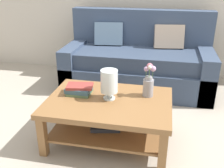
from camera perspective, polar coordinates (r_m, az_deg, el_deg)
ground_plane at (r=2.98m, az=2.77°, el=-7.98°), size 10.00×10.00×0.00m
couch at (r=3.72m, az=5.65°, el=4.71°), size 2.00×0.90×1.06m
coffee_table at (r=2.52m, az=-0.73°, el=-5.95°), size 1.17×0.82×0.44m
book_stack_main at (r=2.59m, az=-7.15°, el=-1.15°), size 0.28×0.20×0.09m
glass_hurricane_vase at (r=2.41m, az=-0.63°, el=0.43°), size 0.16×0.16×0.29m
flower_pitcher at (r=2.51m, az=7.98°, el=0.23°), size 0.11×0.10×0.33m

